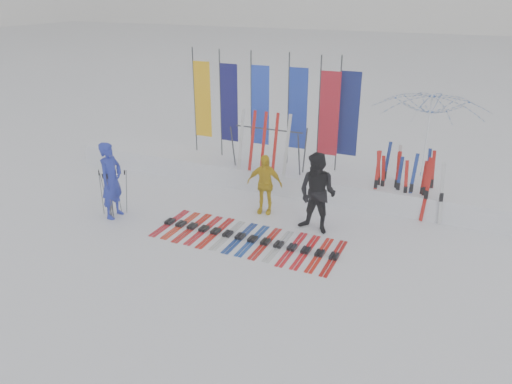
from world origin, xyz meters
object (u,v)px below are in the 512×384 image
at_px(person_blue, 111,180).
at_px(tent_canopy, 426,141).
at_px(person_black, 317,193).
at_px(ski_rack, 269,143).
at_px(person_yellow, 265,184).
at_px(ski_row, 247,238).

xyz_separation_m(person_blue, tent_canopy, (6.88, 5.18, 0.46)).
xyz_separation_m(person_black, ski_rack, (-2.10, 2.04, 0.41)).
height_order(person_yellow, ski_rack, ski_rack).
relative_size(person_black, ski_rack, 0.96).
xyz_separation_m(tent_canopy, ski_rack, (-4.03, -1.83, -0.05)).
distance_m(person_blue, ski_rack, 4.41).
distance_m(person_black, ski_row, 1.96).
xyz_separation_m(person_blue, person_yellow, (3.39, 1.80, -0.20)).
bearing_deg(ski_rack, person_black, -44.07).
bearing_deg(person_black, person_blue, -155.50).
bearing_deg(ski_row, ski_rack, 104.01).
distance_m(person_yellow, ski_rack, 1.75).
height_order(person_blue, tent_canopy, tent_canopy).
bearing_deg(person_black, person_yellow, 172.35).
relative_size(tent_canopy, ski_rack, 1.57).
xyz_separation_m(ski_row, ski_rack, (-0.78, 3.13, 1.35)).
xyz_separation_m(tent_canopy, ski_row, (-3.25, -4.96, -1.40)).
bearing_deg(ski_rack, person_yellow, -70.57).
bearing_deg(person_yellow, ski_row, -90.37).
height_order(ski_row, ski_rack, ski_rack).
bearing_deg(person_blue, ski_row, -88.82).
bearing_deg(ski_row, person_blue, -176.62).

